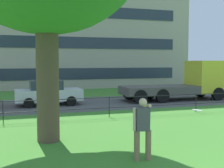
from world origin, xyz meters
TOP-DOWN VIEW (x-y plane):
  - street_strip at (0.00, 15.14)m, footprint 80.00×6.30m
  - park_fence at (0.00, 10.25)m, footprint 38.70×0.04m
  - person_thrower at (-0.89, 4.06)m, footprint 0.61×0.74m
  - frisbee at (0.68, 3.87)m, footprint 0.28×0.28m
  - car_white_right at (-2.50, 15.08)m, footprint 4.06×1.94m
  - flatbed_truck_far_right at (7.17, 14.97)m, footprint 7.33×2.50m
  - apartment_building_background at (1.24, 30.08)m, footprint 24.49×10.56m

SIDE VIEW (x-z plane):
  - street_strip at x=0.00m, z-range 0.00..0.01m
  - park_fence at x=0.00m, z-range 0.17..1.17m
  - car_white_right at x=-2.50m, z-range 0.01..1.55m
  - person_thrower at x=-0.89m, z-range 0.07..1.77m
  - flatbed_truck_far_right at x=7.17m, z-range -0.16..2.59m
  - frisbee at x=0.68m, z-range 1.29..1.35m
  - apartment_building_background at x=1.24m, z-range 0.01..15.44m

